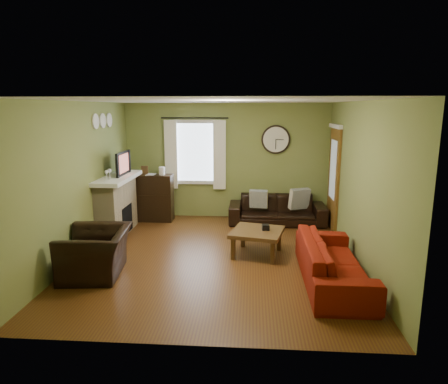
# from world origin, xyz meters

# --- Properties ---
(floor) EXTENTS (4.60, 5.20, 0.00)m
(floor) POSITION_xyz_m (0.00, 0.00, 0.00)
(floor) COLOR #502C11
(floor) RESTS_ON ground
(ceiling) EXTENTS (4.60, 5.20, 0.00)m
(ceiling) POSITION_xyz_m (0.00, 0.00, 2.60)
(ceiling) COLOR white
(ceiling) RESTS_ON ground
(wall_left) EXTENTS (0.00, 5.20, 2.60)m
(wall_left) POSITION_xyz_m (-2.30, 0.00, 1.30)
(wall_left) COLOR olive
(wall_left) RESTS_ON ground
(wall_right) EXTENTS (0.00, 5.20, 2.60)m
(wall_right) POSITION_xyz_m (2.30, 0.00, 1.30)
(wall_right) COLOR olive
(wall_right) RESTS_ON ground
(wall_back) EXTENTS (4.60, 0.00, 2.60)m
(wall_back) POSITION_xyz_m (0.00, 2.60, 1.30)
(wall_back) COLOR olive
(wall_back) RESTS_ON ground
(wall_front) EXTENTS (4.60, 0.00, 2.60)m
(wall_front) POSITION_xyz_m (0.00, -2.60, 1.30)
(wall_front) COLOR olive
(wall_front) RESTS_ON ground
(fireplace) EXTENTS (0.40, 1.40, 1.10)m
(fireplace) POSITION_xyz_m (-2.10, 1.15, 0.55)
(fireplace) COLOR tan
(fireplace) RESTS_ON floor
(firebox) EXTENTS (0.04, 0.60, 0.55)m
(firebox) POSITION_xyz_m (-1.91, 1.15, 0.30)
(firebox) COLOR black
(firebox) RESTS_ON fireplace
(mantel) EXTENTS (0.58, 1.60, 0.08)m
(mantel) POSITION_xyz_m (-2.07, 1.15, 1.14)
(mantel) COLOR white
(mantel) RESTS_ON fireplace
(tv) EXTENTS (0.08, 0.60, 0.35)m
(tv) POSITION_xyz_m (-2.05, 1.30, 1.35)
(tv) COLOR black
(tv) RESTS_ON mantel
(tv_screen) EXTENTS (0.02, 0.62, 0.36)m
(tv_screen) POSITION_xyz_m (-1.97, 1.30, 1.41)
(tv_screen) COLOR #994C3F
(tv_screen) RESTS_ON mantel
(medallion_left) EXTENTS (0.28, 0.28, 0.03)m
(medallion_left) POSITION_xyz_m (-2.28, 0.80, 2.25)
(medallion_left) COLOR white
(medallion_left) RESTS_ON wall_left
(medallion_mid) EXTENTS (0.28, 0.28, 0.03)m
(medallion_mid) POSITION_xyz_m (-2.28, 1.15, 2.25)
(medallion_mid) COLOR white
(medallion_mid) RESTS_ON wall_left
(medallion_right) EXTENTS (0.28, 0.28, 0.03)m
(medallion_right) POSITION_xyz_m (-2.28, 1.50, 2.25)
(medallion_right) COLOR white
(medallion_right) RESTS_ON wall_left
(window_pane) EXTENTS (1.00, 0.02, 1.30)m
(window_pane) POSITION_xyz_m (-0.70, 2.58, 1.50)
(window_pane) COLOR silver
(window_pane) RESTS_ON wall_back
(curtain_rod) EXTENTS (0.03, 0.03, 1.50)m
(curtain_rod) POSITION_xyz_m (-0.70, 2.48, 2.27)
(curtain_rod) COLOR black
(curtain_rod) RESTS_ON wall_back
(curtain_left) EXTENTS (0.28, 0.04, 1.55)m
(curtain_left) POSITION_xyz_m (-1.25, 2.48, 1.45)
(curtain_left) COLOR white
(curtain_left) RESTS_ON wall_back
(curtain_right) EXTENTS (0.28, 0.04, 1.55)m
(curtain_right) POSITION_xyz_m (-0.15, 2.48, 1.45)
(curtain_right) COLOR white
(curtain_right) RESTS_ON wall_back
(wall_clock) EXTENTS (0.64, 0.06, 0.64)m
(wall_clock) POSITION_xyz_m (1.10, 2.55, 1.80)
(wall_clock) COLOR white
(wall_clock) RESTS_ON wall_back
(door) EXTENTS (0.05, 0.90, 2.10)m
(door) POSITION_xyz_m (2.27, 1.85, 1.05)
(door) COLOR brown
(door) RESTS_ON floor
(bookshelf) EXTENTS (0.88, 0.37, 1.04)m
(bookshelf) POSITION_xyz_m (-1.61, 2.15, 0.52)
(bookshelf) COLOR black
(bookshelf) RESTS_ON floor
(book) EXTENTS (0.20, 0.26, 0.02)m
(book) POSITION_xyz_m (-1.72, 2.09, 0.96)
(book) COLOR #493118
(book) RESTS_ON bookshelf
(sofa_brown) EXTENTS (2.08, 0.81, 0.61)m
(sofa_brown) POSITION_xyz_m (1.14, 2.12, 0.30)
(sofa_brown) COLOR black
(sofa_brown) RESTS_ON floor
(pillow_left) EXTENTS (0.46, 0.31, 0.45)m
(pillow_left) POSITION_xyz_m (1.62, 2.16, 0.55)
(pillow_left) COLOR gray
(pillow_left) RESTS_ON sofa_brown
(pillow_right) EXTENTS (0.40, 0.17, 0.39)m
(pillow_right) POSITION_xyz_m (0.73, 2.08, 0.55)
(pillow_right) COLOR gray
(pillow_right) RESTS_ON sofa_brown
(sofa_red) EXTENTS (0.84, 2.15, 0.63)m
(sofa_red) POSITION_xyz_m (1.77, -0.87, 0.31)
(sofa_red) COLOR #6B1105
(sofa_red) RESTS_ON floor
(armchair) EXTENTS (1.05, 1.17, 0.70)m
(armchair) POSITION_xyz_m (-1.76, -0.85, 0.35)
(armchair) COLOR black
(armchair) RESTS_ON floor
(coffee_table) EXTENTS (0.99, 0.99, 0.44)m
(coffee_table) POSITION_xyz_m (0.69, 0.15, 0.22)
(coffee_table) COLOR #493118
(coffee_table) RESTS_ON floor
(tissue_box) EXTENTS (0.13, 0.13, 0.09)m
(tissue_box) POSITION_xyz_m (0.83, 0.18, 0.40)
(tissue_box) COLOR black
(tissue_box) RESTS_ON coffee_table
(wine_glass_a) EXTENTS (0.07, 0.07, 0.20)m
(wine_glass_a) POSITION_xyz_m (-2.05, 0.57, 1.28)
(wine_glass_a) COLOR white
(wine_glass_a) RESTS_ON mantel
(wine_glass_b) EXTENTS (0.07, 0.07, 0.20)m
(wine_glass_b) POSITION_xyz_m (-2.05, 0.73, 1.28)
(wine_glass_b) COLOR white
(wine_glass_b) RESTS_ON mantel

